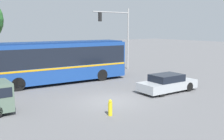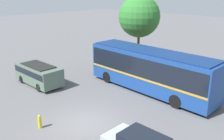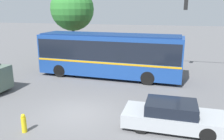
% 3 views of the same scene
% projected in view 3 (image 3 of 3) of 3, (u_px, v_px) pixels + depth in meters
% --- Properties ---
extents(ground_plane, '(140.00, 140.00, 0.00)m').
position_uv_depth(ground_plane, '(78.00, 114.00, 11.87)').
color(ground_plane, '#5B5B5E').
extents(city_bus, '(11.18, 2.97, 3.40)m').
position_uv_depth(city_bus, '(109.00, 53.00, 17.96)').
color(city_bus, navy).
rests_on(city_bus, ground).
extents(sedan_foreground, '(4.42, 1.80, 1.27)m').
position_uv_depth(sedan_foreground, '(172.00, 116.00, 10.31)').
color(sedan_foreground, '#9EA3A8').
rests_on(sedan_foreground, ground).
extents(traffic_light_pole, '(4.49, 0.24, 6.57)m').
position_uv_depth(traffic_light_pole, '(218.00, 22.00, 17.96)').
color(traffic_light_pole, gray).
rests_on(traffic_light_pole, ground).
extents(flowering_hedge, '(9.53, 1.02, 1.66)m').
position_uv_depth(flowering_hedge, '(119.00, 58.00, 21.66)').
color(flowering_hedge, '#286028').
rests_on(flowering_hedge, ground).
extents(street_tree_left, '(4.37, 4.37, 7.42)m').
position_uv_depth(street_tree_left, '(72.00, 9.00, 23.43)').
color(street_tree_left, brown).
rests_on(street_tree_left, ground).
extents(fire_hydrant, '(0.22, 0.22, 0.86)m').
position_uv_depth(fire_hydrant, '(24.00, 123.00, 10.04)').
color(fire_hydrant, gold).
rests_on(fire_hydrant, ground).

